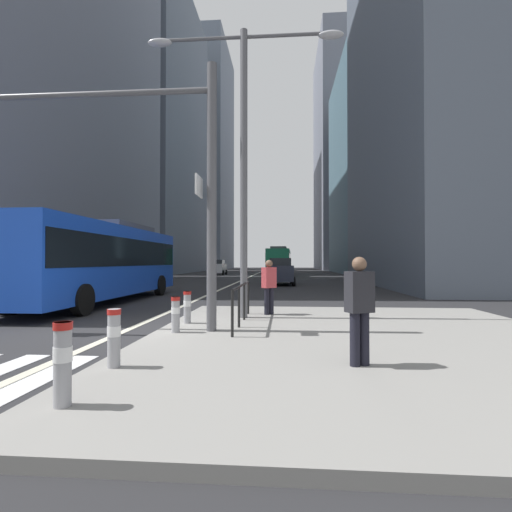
{
  "coord_description": "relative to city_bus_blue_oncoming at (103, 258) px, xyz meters",
  "views": [
    {
      "loc": [
        3.87,
        -8.81,
        1.69
      ],
      "look_at": [
        0.55,
        34.3,
        2.35
      ],
      "focal_mm": 26.15,
      "sensor_mm": 36.0,
      "label": 1
    }
  ],
  "objects": [
    {
      "name": "office_tower_left_mid",
      "position": [
        -12.4,
        41.45,
        19.69
      ],
      "size": [
        10.93,
        24.39,
        43.04
      ],
      "primitive_type": "cube",
      "color": "slate",
      "rests_on": "ground"
    },
    {
      "name": "ground_plane",
      "position": [
        3.6,
        14.03,
        -1.84
      ],
      "size": [
        160.0,
        160.0,
        0.0
      ],
      "primitive_type": "plane",
      "color": "#28282B"
    },
    {
      "name": "office_tower_left_far",
      "position": [
        -12.4,
        69.66,
        23.7
      ],
      "size": [
        13.85,
        20.2,
        51.07
      ],
      "primitive_type": "cube",
      "color": "slate",
      "rests_on": "ground"
    },
    {
      "name": "bollard_front",
      "position": [
        5.11,
        -10.97,
        -1.19
      ],
      "size": [
        0.2,
        0.2,
        0.9
      ],
      "color": "#99999E",
      "rests_on": "median_island"
    },
    {
      "name": "street_lamp_post",
      "position": [
        6.35,
        -4.56,
        3.45
      ],
      "size": [
        5.5,
        0.32,
        8.0
      ],
      "color": "#56565B",
      "rests_on": "median_island"
    },
    {
      "name": "median_island",
      "position": [
        9.1,
        -6.97,
        -1.76
      ],
      "size": [
        9.0,
        10.0,
        0.15
      ],
      "primitive_type": "cube",
      "color": "gray",
      "rests_on": "ground"
    },
    {
      "name": "lane_centre_line",
      "position": [
        3.6,
        24.03,
        -1.83
      ],
      "size": [
        0.2,
        80.0,
        0.01
      ],
      "primitive_type": "cube",
      "color": "beige",
      "rests_on": "ground"
    },
    {
      "name": "pedestrian_walking",
      "position": [
        7.02,
        -3.9,
        -0.81
      ],
      "size": [
        0.44,
        0.43,
        1.59
      ],
      "color": "black",
      "rests_on": "median_island"
    },
    {
      "name": "office_tower_right_far",
      "position": [
        20.6,
        68.98,
        23.04
      ],
      "size": [
        11.48,
        23.69,
        49.75
      ],
      "primitive_type": "cube",
      "color": "slate",
      "rests_on": "ground"
    },
    {
      "name": "bollard_left",
      "position": [
        4.98,
        -9.5,
        -1.21
      ],
      "size": [
        0.2,
        0.2,
        0.85
      ],
      "color": "#99999E",
      "rests_on": "median_island"
    },
    {
      "name": "city_bus_red_receding",
      "position": [
        6.85,
        29.85,
        -0.0
      ],
      "size": [
        2.93,
        10.64,
        3.4
      ],
      "color": "#198456",
      "rests_on": "ground"
    },
    {
      "name": "city_bus_red_distant",
      "position": [
        6.27,
        53.48,
        0.0
      ],
      "size": [
        2.79,
        11.74,
        3.4
      ],
      "color": "red",
      "rests_on": "ground"
    },
    {
      "name": "car_oncoming_mid",
      "position": [
        -1.04,
        32.1,
        -0.85
      ],
      "size": [
        2.11,
        4.4,
        1.94
      ],
      "color": "silver",
      "rests_on": "ground"
    },
    {
      "name": "bollard_back",
      "position": [
        5.04,
        -5.61,
        -1.24
      ],
      "size": [
        0.2,
        0.2,
        0.8
      ],
      "color": "#99999E",
      "rests_on": "median_island"
    },
    {
      "name": "traffic_signal_gantry",
      "position": [
        3.42,
        -6.59,
        2.33
      ],
      "size": [
        7.13,
        0.65,
        6.0
      ],
      "color": "#515156",
      "rests_on": "median_island"
    },
    {
      "name": "bollard_right",
      "position": [
        5.1,
        -6.81,
        -1.25
      ],
      "size": [
        0.2,
        0.2,
        0.77
      ],
      "color": "#99999E",
      "rests_on": "median_island"
    },
    {
      "name": "city_bus_blue_oncoming",
      "position": [
        0.0,
        0.0,
        0.0
      ],
      "size": [
        2.72,
        11.21,
        3.4
      ],
      "color": "blue",
      "rests_on": "ground"
    },
    {
      "name": "pedestrian_railing",
      "position": [
        6.4,
        -5.53,
        -0.99
      ],
      "size": [
        0.06,
        3.42,
        0.98
      ],
      "color": "black",
      "rests_on": "median_island"
    },
    {
      "name": "pedestrian_waiting",
      "position": [
        8.58,
        -9.14,
        -0.8
      ],
      "size": [
        0.44,
        0.37,
        1.61
      ],
      "color": "black",
      "rests_on": "median_island"
    },
    {
      "name": "office_tower_right_mid",
      "position": [
        20.6,
        40.39,
        13.34
      ],
      "size": [
        10.43,
        23.94,
        30.35
      ],
      "primitive_type": "cube",
      "color": "slate",
      "rests_on": "ground"
    },
    {
      "name": "car_receding_near",
      "position": [
        7.14,
        12.49,
        -0.85
      ],
      "size": [
        2.15,
        4.42,
        1.94
      ],
      "color": "#232838",
      "rests_on": "ground"
    }
  ]
}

